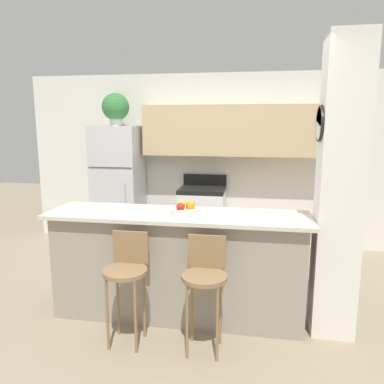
# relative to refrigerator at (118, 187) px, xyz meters

# --- Properties ---
(ground_plane) EXTENTS (14.00, 14.00, 0.00)m
(ground_plane) POSITION_rel_refrigerator_xyz_m (1.32, -1.96, -0.90)
(ground_plane) COLOR gray
(wall_back) EXTENTS (5.60, 0.38, 2.55)m
(wall_back) POSITION_rel_refrigerator_xyz_m (1.46, 0.29, 0.57)
(wall_back) COLOR white
(wall_back) RESTS_ON ground_plane
(pillar_right) EXTENTS (0.38, 0.32, 2.55)m
(pillar_right) POSITION_rel_refrigerator_xyz_m (2.72, -2.00, 0.38)
(pillar_right) COLOR white
(pillar_right) RESTS_ON ground_plane
(counter_bar) EXTENTS (2.44, 0.64, 1.02)m
(counter_bar) POSITION_rel_refrigerator_xyz_m (1.32, -1.96, -0.38)
(counter_bar) COLOR gray
(counter_bar) RESTS_ON ground_plane
(refrigerator) EXTENTS (0.67, 0.63, 1.79)m
(refrigerator) POSITION_rel_refrigerator_xyz_m (0.00, 0.00, 0.00)
(refrigerator) COLOR silver
(refrigerator) RESTS_ON ground_plane
(stove_range) EXTENTS (0.65, 0.60, 1.07)m
(stove_range) POSITION_rel_refrigerator_xyz_m (1.27, 0.02, -0.43)
(stove_range) COLOR white
(stove_range) RESTS_ON ground_plane
(bar_stool_left) EXTENTS (0.37, 0.37, 0.94)m
(bar_stool_left) POSITION_rel_refrigerator_xyz_m (0.99, -2.45, -0.27)
(bar_stool_left) COLOR olive
(bar_stool_left) RESTS_ON ground_plane
(bar_stool_right) EXTENTS (0.37, 0.37, 0.94)m
(bar_stool_right) POSITION_rel_refrigerator_xyz_m (1.65, -2.45, -0.27)
(bar_stool_right) COLOR olive
(bar_stool_right) RESTS_ON ground_plane
(potted_plant_on_fridge) EXTENTS (0.39, 0.39, 0.47)m
(potted_plant_on_fridge) POSITION_rel_refrigerator_xyz_m (-0.00, 0.00, 1.15)
(potted_plant_on_fridge) COLOR silver
(potted_plant_on_fridge) RESTS_ON refrigerator
(fruit_bowl) EXTENTS (0.25, 0.25, 0.12)m
(fruit_bowl) POSITION_rel_refrigerator_xyz_m (1.39, -1.97, 0.17)
(fruit_bowl) COLOR silver
(fruit_bowl) RESTS_ON counter_bar
(trash_bin) EXTENTS (0.28, 0.28, 0.38)m
(trash_bin) POSITION_rel_refrigerator_xyz_m (0.56, -0.20, -0.71)
(trash_bin) COLOR black
(trash_bin) RESTS_ON ground_plane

